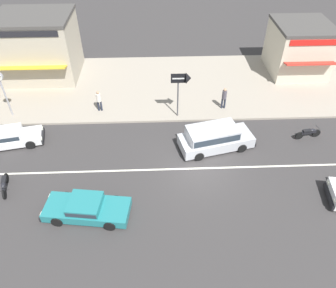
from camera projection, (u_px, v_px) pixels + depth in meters
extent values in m
plane|color=#383535|center=(199.00, 168.00, 19.94)|extent=(160.00, 160.00, 0.00)
cube|color=silver|center=(199.00, 168.00, 19.94)|extent=(50.40, 0.14, 0.01)
cube|color=#9E9384|center=(186.00, 85.00, 27.23)|extent=(68.00, 10.00, 0.15)
cube|color=#B7BABF|center=(216.00, 141.00, 21.11)|extent=(4.99, 2.89, 0.70)
cube|color=#B7BABF|center=(212.00, 133.00, 20.59)|extent=(3.46, 2.36, 0.70)
cube|color=#28333D|center=(212.00, 133.00, 20.59)|extent=(3.35, 2.37, 0.45)
cube|color=black|center=(249.00, 137.00, 21.74)|extent=(0.54, 1.80, 0.28)
cube|color=white|center=(245.00, 127.00, 21.96)|extent=(0.13, 0.25, 0.14)
cube|color=white|center=(254.00, 139.00, 21.02)|extent=(0.13, 0.25, 0.14)
cylinder|color=black|center=(230.00, 131.00, 22.19)|extent=(0.63, 0.35, 0.60)
cylinder|color=black|center=(242.00, 148.00, 20.91)|extent=(0.63, 0.35, 0.60)
cylinder|color=black|center=(190.00, 139.00, 21.60)|extent=(0.63, 0.35, 0.60)
cylinder|color=black|center=(199.00, 156.00, 20.31)|extent=(0.63, 0.35, 0.60)
cube|color=black|center=(329.00, 196.00, 17.91)|extent=(0.39, 1.82, 0.28)
cube|color=white|center=(335.00, 201.00, 17.19)|extent=(0.11, 0.25, 0.14)
cube|color=white|center=(328.00, 183.00, 18.16)|extent=(0.11, 0.25, 0.14)
cube|color=teal|center=(87.00, 209.00, 17.10)|extent=(4.59, 2.27, 0.48)
cube|color=teal|center=(85.00, 204.00, 16.81)|extent=(1.84, 1.73, 0.42)
cube|color=#28333D|center=(85.00, 204.00, 16.81)|extent=(1.78, 1.76, 0.27)
cube|color=black|center=(46.00, 207.00, 17.32)|extent=(0.34, 1.66, 0.28)
cube|color=white|center=(41.00, 214.00, 16.74)|extent=(0.11, 0.25, 0.14)
cube|color=white|center=(50.00, 196.00, 17.63)|extent=(0.11, 0.25, 0.14)
cylinder|color=black|center=(57.00, 221.00, 16.66)|extent=(0.62, 0.30, 0.60)
cylinder|color=black|center=(67.00, 197.00, 17.87)|extent=(0.62, 0.30, 0.60)
cylinder|color=black|center=(110.00, 226.00, 16.46)|extent=(0.62, 0.30, 0.60)
cylinder|color=black|center=(117.00, 201.00, 17.68)|extent=(0.62, 0.30, 0.60)
cube|color=white|center=(13.00, 139.00, 21.44)|extent=(3.92, 2.25, 0.48)
cube|color=white|center=(4.00, 134.00, 21.06)|extent=(2.26, 1.78, 0.46)
cube|color=#28333D|center=(4.00, 134.00, 21.06)|extent=(2.19, 1.79, 0.29)
cube|color=black|center=(43.00, 136.00, 21.83)|extent=(0.42, 1.53, 0.28)
cube|color=white|center=(42.00, 128.00, 22.10)|extent=(0.12, 0.25, 0.14)
cube|color=white|center=(41.00, 138.00, 21.29)|extent=(0.12, 0.25, 0.14)
cylinder|color=black|center=(32.00, 130.00, 22.25)|extent=(0.63, 0.33, 0.60)
cylinder|color=black|center=(30.00, 144.00, 21.16)|extent=(0.63, 0.33, 0.60)
cylinder|color=black|center=(316.00, 133.00, 22.06)|extent=(0.57, 0.19, 0.56)
cylinder|color=black|center=(299.00, 136.00, 21.86)|extent=(0.57, 0.19, 0.56)
cube|color=black|center=(309.00, 132.00, 21.83)|extent=(1.07, 0.32, 0.18)
cube|color=black|center=(307.00, 131.00, 21.72)|extent=(0.60, 0.33, 0.12)
ellipsoid|color=black|center=(312.00, 130.00, 21.79)|extent=(0.44, 0.31, 0.22)
cylinder|color=#232326|center=(318.00, 127.00, 21.73)|extent=(0.13, 0.56, 0.03)
cylinder|color=black|center=(4.00, 194.00, 18.03)|extent=(0.22, 0.57, 0.56)
cylinder|color=black|center=(6.00, 178.00, 18.95)|extent=(0.22, 0.57, 0.56)
cube|color=black|center=(4.00, 184.00, 18.36)|extent=(0.38, 1.08, 0.18)
cube|color=black|center=(4.00, 180.00, 18.39)|extent=(0.36, 0.61, 0.12)
ellipsoid|color=black|center=(3.00, 185.00, 18.12)|extent=(0.32, 0.44, 0.22)
cylinder|color=#232326|center=(1.00, 188.00, 17.73)|extent=(0.55, 0.15, 0.03)
cylinder|color=#9E9EA3|center=(7.00, 99.00, 22.92)|extent=(0.12, 0.12, 2.85)
cylinder|color=#4C4C51|center=(178.00, 100.00, 22.93)|extent=(0.10, 0.10, 2.73)
cube|color=black|center=(178.00, 78.00, 21.78)|extent=(1.01, 0.06, 0.67)
cone|color=black|center=(189.00, 78.00, 21.80)|extent=(0.36, 0.74, 0.74)
cube|color=white|center=(178.00, 79.00, 21.75)|extent=(0.81, 0.01, 0.10)
cylinder|color=#232838|center=(98.00, 106.00, 24.04)|extent=(0.14, 0.14, 0.81)
cylinder|color=#232838|center=(101.00, 106.00, 24.05)|extent=(0.14, 0.14, 0.81)
cylinder|color=silver|center=(98.00, 98.00, 23.58)|extent=(0.34, 0.34, 0.61)
sphere|color=tan|center=(98.00, 93.00, 23.31)|extent=(0.22, 0.22, 0.22)
cylinder|color=#232838|center=(222.00, 103.00, 24.27)|extent=(0.14, 0.14, 0.84)
cylinder|color=#232838|center=(225.00, 103.00, 24.28)|extent=(0.14, 0.14, 0.84)
cylinder|color=#514C56|center=(224.00, 95.00, 23.79)|extent=(0.34, 0.34, 0.63)
sphere|color=tan|center=(225.00, 90.00, 23.51)|extent=(0.23, 0.23, 0.23)
cube|color=beige|center=(298.00, 49.00, 27.67)|extent=(4.44, 4.74, 3.89)
cube|color=#474442|center=(305.00, 25.00, 26.32)|extent=(4.53, 4.83, 0.24)
cube|color=red|center=(310.00, 63.00, 25.56)|extent=(4.00, 0.90, 0.28)
cube|color=red|center=(315.00, 43.00, 24.79)|extent=(3.78, 0.08, 0.44)
cube|color=#B2A893|center=(40.00, 47.00, 26.88)|extent=(5.83, 4.84, 4.83)
cube|color=#474442|center=(31.00, 16.00, 25.22)|extent=(5.94, 4.93, 0.24)
cube|color=gold|center=(32.00, 68.00, 25.04)|extent=(5.25, 0.90, 0.28)
cube|color=black|center=(23.00, 34.00, 23.66)|extent=(4.95, 0.08, 0.44)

